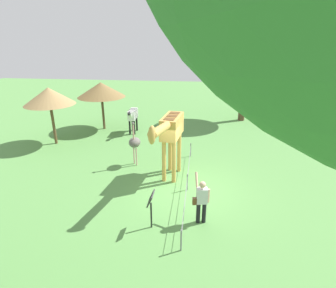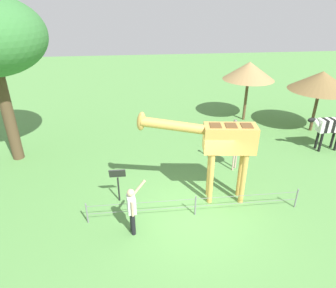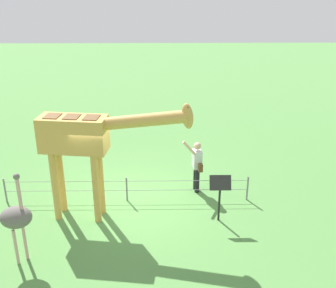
# 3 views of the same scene
# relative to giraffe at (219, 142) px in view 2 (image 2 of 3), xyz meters

# --- Properties ---
(ground_plane) EXTENTS (60.00, 60.00, 0.00)m
(ground_plane) POSITION_rel_giraffe_xyz_m (0.87, 0.76, -2.25)
(ground_plane) COLOR #568E47
(giraffe) EXTENTS (3.93, 0.99, 3.31)m
(giraffe) POSITION_rel_giraffe_xyz_m (0.00, 0.00, 0.00)
(giraffe) COLOR gold
(giraffe) RESTS_ON ground_plane
(visitor) EXTENTS (0.62, 0.58, 1.73)m
(visitor) POSITION_rel_giraffe_xyz_m (2.93, 1.38, -1.35)
(visitor) COLOR black
(visitor) RESTS_ON ground_plane
(zebra) EXTENTS (1.81, 0.46, 1.66)m
(zebra) POSITION_rel_giraffe_xyz_m (-6.10, -3.14, -1.09)
(zebra) COLOR black
(zebra) RESTS_ON ground_plane
(ostrich) EXTENTS (0.70, 0.56, 2.25)m
(ostrich) POSITION_rel_giraffe_xyz_m (-1.31, -1.89, -1.08)
(ostrich) COLOR #CC9E93
(ostrich) RESTS_ON ground_plane
(shade_hut_near) EXTENTS (3.16, 3.16, 3.19)m
(shade_hut_near) POSITION_rel_giraffe_xyz_m (-6.69, -5.35, 0.45)
(shade_hut_near) COLOR brown
(shade_hut_near) RESTS_ON ground_plane
(shade_hut_far) EXTENTS (2.84, 2.84, 3.35)m
(shade_hut_far) POSITION_rel_giraffe_xyz_m (-3.61, -7.28, 0.60)
(shade_hut_far) COLOR brown
(shade_hut_far) RESTS_ON ground_plane
(info_sign) EXTENTS (0.56, 0.21, 1.32)m
(info_sign) POSITION_rel_giraffe_xyz_m (3.41, -0.25, -1.30)
(info_sign) COLOR black
(info_sign) RESTS_ON ground_plane
(wire_fence) EXTENTS (7.05, 0.05, 0.75)m
(wire_fence) POSITION_rel_giraffe_xyz_m (0.87, 0.81, -1.85)
(wire_fence) COLOR slate
(wire_fence) RESTS_ON ground_plane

